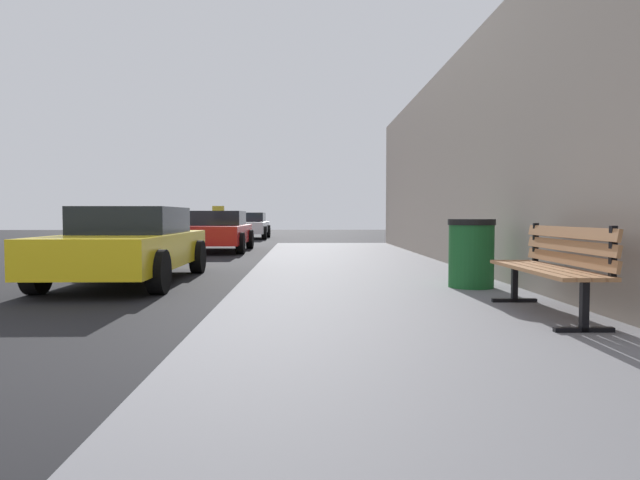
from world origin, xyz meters
name	(u,v)px	position (x,y,z in m)	size (l,w,h in m)	color
sidewalk	(468,379)	(4.00, 0.00, 0.07)	(4.00, 32.00, 0.15)	slate
bench	(554,263)	(5.39, 1.82, 0.66)	(0.53, 1.84, 0.89)	#9E6B42
trash_bin	(471,253)	(5.21, 3.90, 0.62)	(0.63, 0.63, 0.93)	#195926
car_yellow	(130,244)	(0.00, 5.89, 0.65)	(1.95, 4.48, 1.27)	yellow
car_red	(218,231)	(0.21, 13.92, 0.65)	(1.98, 4.24, 1.43)	red
car_white	(248,225)	(0.19, 23.57, 0.65)	(1.97, 4.16, 1.27)	white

